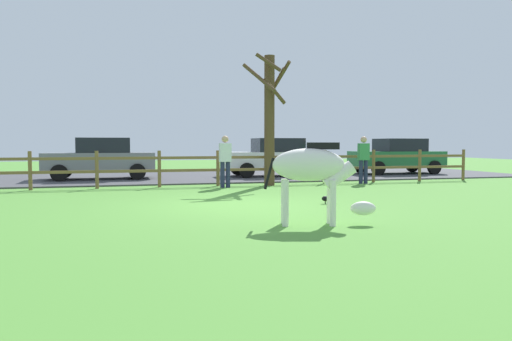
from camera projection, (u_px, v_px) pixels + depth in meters
ground_plane at (242, 205)px, 10.73m from camera, size 60.00×60.00×0.00m
parking_asphalt at (191, 176)px, 19.70m from camera, size 28.00×7.40×0.05m
paddock_fence at (189, 166)px, 15.36m from camera, size 20.96×0.11×1.17m
bare_tree at (270, 115)px, 15.67m from camera, size 1.58×1.56×4.31m
zebra at (313, 171)px, 8.09m from camera, size 1.91×0.76×1.41m
crow_on_grass at (326, 198)px, 10.97m from camera, size 0.22×0.10×0.20m
parked_car_grey at (101, 158)px, 17.98m from camera, size 4.04×1.95×1.56m
parked_car_green at (397, 156)px, 21.19m from camera, size 4.02×1.92×1.56m
parked_car_white at (275, 157)px, 19.57m from camera, size 4.02×1.92×1.56m
visitor_left_of_tree at (363, 158)px, 16.46m from camera, size 0.37×0.24×1.64m
visitor_right_of_tree at (225, 159)px, 14.98m from camera, size 0.37×0.23×1.64m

